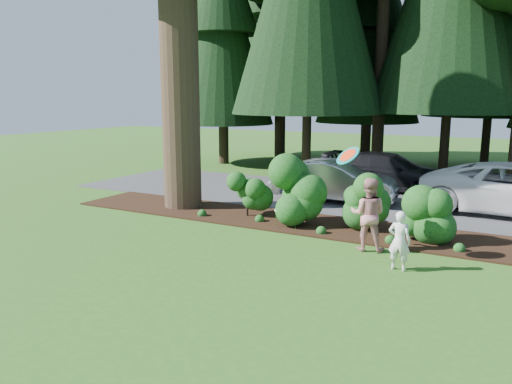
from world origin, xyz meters
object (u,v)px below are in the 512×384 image
Objects in this scene: child at (399,241)px; frisbee at (348,156)px; adult at (368,214)px; car_silver_wagon at (333,181)px; car_dark_suv at (389,172)px.

child is 2.14m from frisbee.
frisbee is (-0.23, -1.00, 1.51)m from adult.
car_silver_wagon is at bearing -71.31° from adult.
adult reaches higher than car_silver_wagon.
car_dark_suv is 8.30m from adult.
car_silver_wagon is 5.68m from adult.
frisbee is (-1.23, 0.08, 1.75)m from child.
frisbee reaches higher than adult.
car_dark_suv is at bearing -25.87° from car_silver_wagon.
car_dark_suv is at bearing -74.00° from child.
child is at bearing -3.88° from frisbee.
child is at bearing -165.73° from car_dark_suv.
car_silver_wagon is 6.69m from frisbee.
car_silver_wagon is 3.38× the size of child.
child is (3.69, -6.08, -0.10)m from car_silver_wagon.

